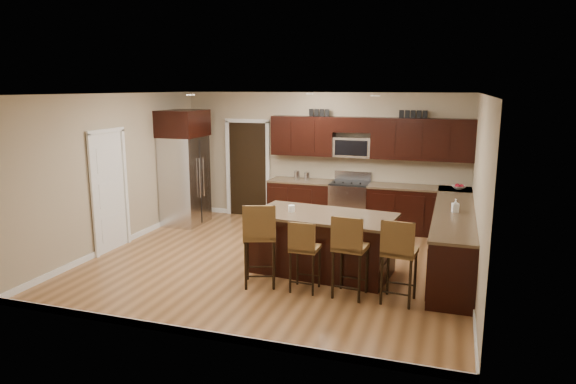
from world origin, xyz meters
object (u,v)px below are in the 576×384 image
(stool_mid, at_px, (304,248))
(refrigerator, at_px, (184,166))
(stool_right, at_px, (349,247))
(island, at_px, (322,245))
(stool_left, at_px, (260,235))
(range, at_px, (350,204))
(stool_extra, at_px, (399,252))

(stool_mid, bearing_deg, refrigerator, 141.27)
(stool_right, height_order, refrigerator, refrigerator)
(stool_right, xyz_separation_m, refrigerator, (-4.00, 2.76, 0.49))
(island, distance_m, stool_right, 1.07)
(stool_right, bearing_deg, stool_left, -174.43)
(range, relative_size, island, 0.50)
(stool_extra, bearing_deg, stool_mid, -174.78)
(stool_left, distance_m, stool_mid, 0.66)
(range, height_order, island, range)
(range, bearing_deg, stool_extra, -69.08)
(stool_left, height_order, refrigerator, refrigerator)
(refrigerator, bearing_deg, stool_extra, -30.68)
(range, relative_size, stool_left, 0.91)
(range, bearing_deg, refrigerator, -166.77)
(stool_mid, bearing_deg, island, 86.96)
(stool_left, distance_m, stool_right, 1.28)
(stool_left, xyz_separation_m, stool_right, (1.28, 0.00, -0.04))
(stool_mid, relative_size, stool_right, 0.89)
(range, height_order, refrigerator, refrigerator)
(stool_left, height_order, stool_mid, stool_left)
(refrigerator, bearing_deg, stool_right, -34.60)
(refrigerator, distance_m, stool_extra, 5.43)
(refrigerator, xyz_separation_m, stool_extra, (4.65, -2.76, -0.49))
(stool_left, relative_size, stool_extra, 1.06)
(island, relative_size, stool_left, 1.84)
(refrigerator, bearing_deg, stool_mid, -39.24)
(island, relative_size, stool_mid, 2.21)
(stool_right, bearing_deg, stool_mid, -175.12)
(stool_mid, relative_size, stool_extra, 0.89)
(refrigerator, relative_size, stool_extra, 2.05)
(island, distance_m, stool_extra, 1.52)
(island, height_order, stool_mid, stool_mid)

